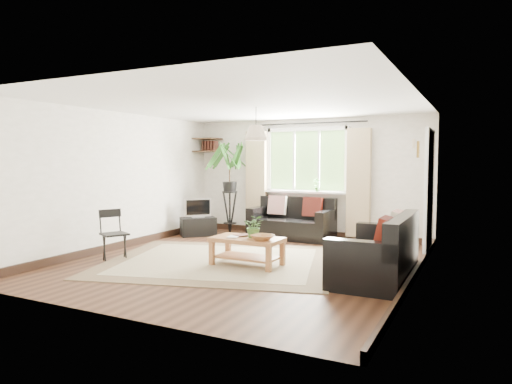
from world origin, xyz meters
The scene contains 24 objects.
floor centered at (0.00, 0.00, 0.00)m, with size 5.50×5.50×0.00m, color black.
ceiling centered at (0.00, 0.00, 2.40)m, with size 5.50×5.50×0.00m, color white.
wall_back centered at (0.00, 2.75, 1.20)m, with size 5.00×0.02×2.40m, color beige.
wall_front centered at (0.00, -2.75, 1.20)m, with size 5.00×0.02×2.40m, color beige.
wall_left centered at (-2.50, 0.00, 1.20)m, with size 0.02×5.50×2.40m, color beige.
wall_right centered at (2.50, 0.00, 1.20)m, with size 0.02×5.50×2.40m, color beige.
rug centered at (-0.35, -0.15, 0.01)m, with size 3.40×2.92×0.02m, color beige.
window centered at (0.00, 2.71, 1.55)m, with size 2.50×0.16×2.16m, color white, non-canonical shape.
door centered at (2.47, 1.70, 1.00)m, with size 0.06×0.96×2.06m, color silver.
corner_shelf centered at (-2.25, 2.50, 1.89)m, with size 0.50×0.50×0.34m, color black, non-canonical shape.
pendant_lamp centered at (0.00, 0.40, 2.05)m, with size 0.36×0.36×0.54m, color beige, non-canonical shape.
wall_sconce centered at (2.43, 0.30, 1.74)m, with size 0.12×0.12×0.28m, color beige, non-canonical shape.
sofa_back centered at (-0.15, 2.28, 0.38)m, with size 1.63×0.82×0.77m, color black, non-canonical shape.
sofa_right centered at (2.01, -0.13, 0.41)m, with size 0.86×1.73×0.81m, color black, non-canonical shape.
coffee_table centered at (0.16, -0.22, 0.21)m, with size 1.03×0.56×0.42m, color brown, non-canonical shape.
table_plant centered at (0.26, -0.17, 0.59)m, with size 0.30×0.26×0.33m, color #386327.
bowl centered at (0.46, -0.32, 0.46)m, with size 0.31×0.31×0.08m, color #9B6435.
book_a centered at (-0.10, -0.31, 0.43)m, with size 0.16×0.21×0.02m, color silver.
book_b centered at (-0.04, -0.10, 0.43)m, with size 0.17×0.24×0.02m, color #532C21.
tv_stand centered at (-1.99, 1.72, 0.19)m, with size 0.70×0.40×0.38m, color black.
tv centered at (-1.99, 1.72, 0.59)m, with size 0.54×0.18×0.42m, color #A5A5AA, non-canonical shape.
palm_stand centered at (-1.57, 2.30, 0.97)m, with size 0.76×0.76×1.94m, color black, non-canonical shape.
folding_chair centered at (-1.89, -0.77, 0.39)m, with size 0.40×0.40×0.78m, color black, non-canonical shape.
sill_plant centered at (0.25, 2.63, 1.06)m, with size 0.14×0.10×0.27m, color #2D6023.
Camera 1 is at (3.24, -6.10, 1.56)m, focal length 32.00 mm.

